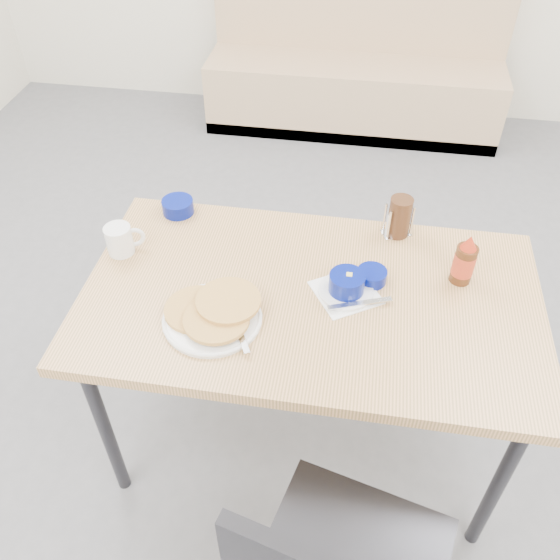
# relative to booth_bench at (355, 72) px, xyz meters

# --- Properties ---
(ground) EXTENTS (6.00, 6.00, 0.00)m
(ground) POSITION_rel_booth_bench_xyz_m (0.00, -2.78, -0.35)
(ground) COLOR slate
(ground) RESTS_ON ground
(booth_bench) EXTENTS (1.90, 0.56, 1.22)m
(booth_bench) POSITION_rel_booth_bench_xyz_m (0.00, 0.00, 0.00)
(booth_bench) COLOR tan
(booth_bench) RESTS_ON ground
(dining_table) EXTENTS (1.40, 0.80, 0.76)m
(dining_table) POSITION_rel_booth_bench_xyz_m (0.00, -2.53, 0.35)
(dining_table) COLOR tan
(dining_table) RESTS_ON ground
(pancake_plate) EXTENTS (0.29, 0.29, 0.05)m
(pancake_plate) POSITION_rel_booth_bench_xyz_m (-0.27, -2.68, 0.43)
(pancake_plate) COLOR white
(pancake_plate) RESTS_ON dining_table
(coffee_mug) EXTENTS (0.12, 0.09, 0.10)m
(coffee_mug) POSITION_rel_booth_bench_xyz_m (-0.64, -2.43, 0.46)
(coffee_mug) COLOR white
(coffee_mug) RESTS_ON dining_table
(grits_setting) EXTENTS (0.26, 0.25, 0.08)m
(grits_setting) POSITION_rel_booth_bench_xyz_m (0.11, -2.51, 0.44)
(grits_setting) COLOR white
(grits_setting) RESTS_ON dining_table
(creamer_bowl) EXTENTS (0.11, 0.11, 0.05)m
(creamer_bowl) POSITION_rel_booth_bench_xyz_m (-0.52, -2.19, 0.43)
(creamer_bowl) COLOR navy
(creamer_bowl) RESTS_ON dining_table
(butter_bowl) EXTENTS (0.09, 0.09, 0.04)m
(butter_bowl) POSITION_rel_booth_bench_xyz_m (0.18, -2.44, 0.43)
(butter_bowl) COLOR navy
(butter_bowl) RESTS_ON dining_table
(amber_tumbler) EXTENTS (0.08, 0.08, 0.14)m
(amber_tumbler) POSITION_rel_booth_bench_xyz_m (0.25, -2.19, 0.48)
(amber_tumbler) COLOR #3F2414
(amber_tumbler) RESTS_ON dining_table
(condiment_caddy) EXTENTS (0.11, 0.09, 0.12)m
(condiment_caddy) POSITION_rel_booth_bench_xyz_m (0.25, -2.19, 0.45)
(condiment_caddy) COLOR silver
(condiment_caddy) RESTS_ON dining_table
(syrup_bottle) EXTENTS (0.07, 0.07, 0.17)m
(syrup_bottle) POSITION_rel_booth_bench_xyz_m (0.45, -2.40, 0.49)
(syrup_bottle) COLOR #47230F
(syrup_bottle) RESTS_ON dining_table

